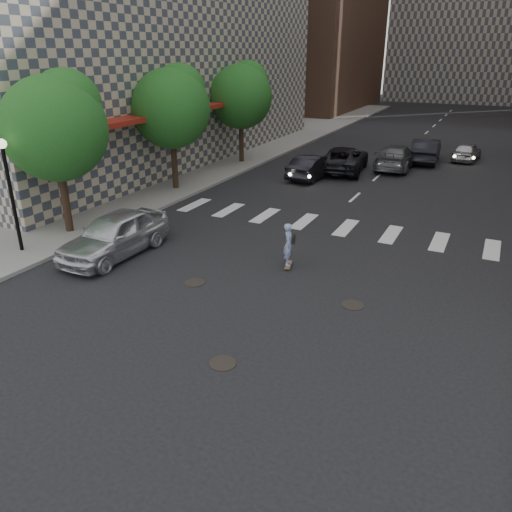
{
  "coord_description": "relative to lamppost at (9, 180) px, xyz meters",
  "views": [
    {
      "loc": [
        6.64,
        -11.7,
        7.41
      ],
      "look_at": [
        0.2,
        1.47,
        1.3
      ],
      "focal_mm": 35.0,
      "sensor_mm": 36.0,
      "label": 1
    }
  ],
  "objects": [
    {
      "name": "ground",
      "position": [
        9.5,
        -0.5,
        -2.93
      ],
      "size": [
        160.0,
        160.0,
        0.0
      ],
      "primitive_type": "plane",
      "color": "black",
      "rests_on": "ground"
    },
    {
      "name": "sidewalk_left",
      "position": [
        -5.0,
        19.5,
        -2.86
      ],
      "size": [
        13.0,
        80.0,
        0.15
      ],
      "primitive_type": "cube",
      "color": "gray",
      "rests_on": "ground"
    },
    {
      "name": "lamppost",
      "position": [
        0.0,
        0.0,
        0.0
      ],
      "size": [
        0.36,
        0.36,
        4.28
      ],
      "color": "black",
      "rests_on": "sidewalk_left"
    },
    {
      "name": "tree_a",
      "position": [
        0.05,
        2.64,
        1.71
      ],
      "size": [
        4.2,
        4.2,
        6.6
      ],
      "color": "#382619",
      "rests_on": "sidewalk_left"
    },
    {
      "name": "tree_b",
      "position": [
        0.05,
        10.64,
        1.71
      ],
      "size": [
        4.2,
        4.2,
        6.6
      ],
      "color": "#382619",
      "rests_on": "sidewalk_left"
    },
    {
      "name": "tree_c",
      "position": [
        0.05,
        18.64,
        1.71
      ],
      "size": [
        4.2,
        4.2,
        6.6
      ],
      "color": "#382619",
      "rests_on": "sidewalk_left"
    },
    {
      "name": "manhole_a",
      "position": [
        10.7,
        -3.0,
        -2.92
      ],
      "size": [
        0.7,
        0.7,
        0.02
      ],
      "primitive_type": "cylinder",
      "color": "black",
      "rests_on": "ground"
    },
    {
      "name": "manhole_b",
      "position": [
        7.5,
        0.7,
        -2.92
      ],
      "size": [
        0.7,
        0.7,
        0.02
      ],
      "primitive_type": "cylinder",
      "color": "black",
      "rests_on": "ground"
    },
    {
      "name": "manhole_c",
      "position": [
        12.8,
        1.5,
        -2.92
      ],
      "size": [
        0.7,
        0.7,
        0.02
      ],
      "primitive_type": "cylinder",
      "color": "black",
      "rests_on": "ground"
    },
    {
      "name": "skateboarder",
      "position": [
        9.84,
        3.38,
        -2.06
      ],
      "size": [
        0.52,
        0.86,
        1.67
      ],
      "rotation": [
        0.0,
        0.0,
        0.27
      ],
      "color": "brown",
      "rests_on": "ground"
    },
    {
      "name": "silver_sedan",
      "position": [
        3.42,
        1.5,
        -2.09
      ],
      "size": [
        2.07,
        4.97,
        1.68
      ],
      "primitive_type": "imported",
      "rotation": [
        0.0,
        0.0,
        -0.02
      ],
      "color": "silver",
      "rests_on": "ground"
    },
    {
      "name": "traffic_car_a",
      "position": [
        5.95,
        16.54,
        -2.21
      ],
      "size": [
        2.0,
        4.54,
        1.45
      ],
      "primitive_type": "imported",
      "rotation": [
        0.0,
        0.0,
        3.03
      ],
      "color": "black",
      "rests_on": "ground"
    },
    {
      "name": "traffic_car_b",
      "position": [
        10.0,
        21.5,
        -2.16
      ],
      "size": [
        2.23,
        5.38,
        1.56
      ],
      "primitive_type": "imported",
      "rotation": [
        0.0,
        0.0,
        3.15
      ],
      "color": "#54555B",
      "rests_on": "ground"
    },
    {
      "name": "traffic_car_c",
      "position": [
        7.1,
        19.21,
        -2.14
      ],
      "size": [
        3.32,
        6.0,
        1.59
      ],
      "primitive_type": "imported",
      "rotation": [
        0.0,
        0.0,
        3.27
      ],
      "color": "black",
      "rests_on": "ground"
    },
    {
      "name": "traffic_car_d",
      "position": [
        13.99,
        26.34,
        -2.28
      ],
      "size": [
        1.95,
        3.98,
        1.31
      ],
      "primitive_type": "imported",
      "rotation": [
        0.0,
        0.0,
        3.03
      ],
      "color": "#9EA0A5",
      "rests_on": "ground"
    },
    {
      "name": "traffic_car_e",
      "position": [
        11.42,
        24.53,
        -2.12
      ],
      "size": [
        2.02,
        5.06,
        1.64
      ],
      "primitive_type": "imported",
      "rotation": [
        0.0,
        0.0,
        3.2
      ],
      "color": "black",
      "rests_on": "ground"
    }
  ]
}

